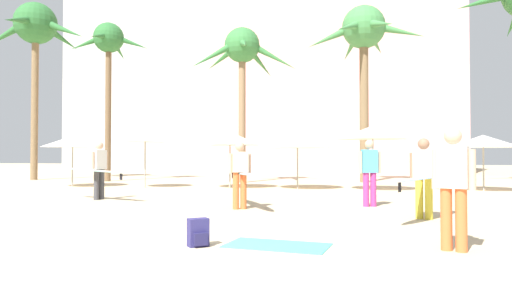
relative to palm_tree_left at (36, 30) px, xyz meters
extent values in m
plane|color=#C6B28C|center=(13.64, -16.86, -8.24)|extent=(120.00, 120.00, 0.00)
cube|color=pink|center=(16.11, 14.76, 0.83)|extent=(18.14, 8.57, 18.14)
cube|color=#A8A8A3|center=(-0.66, 20.40, 3.60)|extent=(15.95, 9.16, 23.67)
cone|color=#2D6B33|center=(23.12, -0.19, 0.21)|extent=(2.77, 0.69, 1.19)
cylinder|color=brown|center=(-0.04, 0.02, -3.91)|extent=(0.37, 0.37, 8.64)
sphere|color=#2D6B33|center=(-0.04, 0.02, 0.41)|extent=(2.28, 2.28, 2.28)
cone|color=#2D6B33|center=(1.79, -0.21, -0.09)|extent=(2.77, 0.84, 1.46)
cone|color=#2D6B33|center=(0.33, 1.87, 0.01)|extent=(1.03, 2.81, 1.27)
cone|color=#2D6B33|center=(-1.76, -0.28, -0.28)|extent=(2.66, 0.94, 1.82)
cone|color=#2D6B33|center=(0.31, -1.83, 0.04)|extent=(1.00, 2.81, 1.23)
cylinder|color=#896B4C|center=(11.72, -0.36, -4.82)|extent=(0.35, 0.35, 6.84)
sphere|color=#387A3D|center=(11.72, -0.36, -1.40)|extent=(1.76, 1.76, 1.76)
cone|color=#387A3D|center=(13.28, -0.26, -2.03)|extent=(2.46, 0.54, 1.61)
cone|color=#387A3D|center=(12.35, 1.09, -1.99)|extent=(1.34, 2.42, 1.54)
cone|color=#387A3D|center=(10.41, 0.67, -1.81)|extent=(2.26, 1.90, 1.19)
cone|color=#387A3D|center=(10.49, -1.30, -2.06)|extent=(2.15, 1.78, 1.66)
cone|color=#387A3D|center=(12.15, -1.99, -1.74)|extent=(1.03, 2.61, 1.06)
cylinder|color=brown|center=(4.63, -0.54, -4.49)|extent=(0.30, 0.30, 7.49)
sphere|color=#2D6B33|center=(4.63, -0.54, -0.75)|extent=(1.56, 1.56, 1.56)
cone|color=#2D6B33|center=(5.83, -0.32, -1.04)|extent=(1.80, 0.66, 0.90)
cone|color=#2D6B33|center=(4.58, 0.64, -1.12)|extent=(0.42, 1.74, 1.06)
cone|color=#2D6B33|center=(3.43, -0.70, -1.05)|extent=(1.79, 0.57, 0.92)
cone|color=#2D6B33|center=(4.73, -1.77, -0.98)|extent=(0.49, 1.80, 0.79)
cylinder|color=brown|center=(17.70, 0.96, -4.33)|extent=(0.44, 0.44, 7.81)
sphere|color=#428447|center=(17.70, 0.96, -0.42)|extent=(2.17, 2.17, 2.17)
cone|color=#428447|center=(19.43, 0.84, -0.76)|extent=(2.54, 0.65, 1.13)
cone|color=#428447|center=(18.34, 2.54, -0.83)|extent=(1.38, 2.49, 1.28)
cone|color=#428447|center=(17.13, 2.50, -1.00)|extent=(1.28, 2.43, 1.57)
cone|color=#428447|center=(16.02, 0.84, -0.91)|extent=(2.49, 0.66, 1.42)
cone|color=#428447|center=(16.93, -0.58, -0.80)|extent=(1.54, 2.45, 1.21)
cone|color=#428447|center=(18.36, -0.64, -0.74)|extent=(1.40, 2.50, 1.11)
cylinder|color=gray|center=(21.87, -3.91, -7.17)|extent=(0.06, 0.06, 2.13)
cone|color=white|center=(21.87, -3.91, -6.35)|extent=(2.67, 2.67, 0.48)
cylinder|color=gray|center=(17.74, -4.43, -6.99)|extent=(0.06, 0.06, 2.50)
cone|color=white|center=(17.74, -4.43, -6.00)|extent=(2.74, 2.74, 0.51)
cylinder|color=gray|center=(8.43, -4.51, -7.10)|extent=(0.06, 0.06, 2.28)
cone|color=beige|center=(8.43, -4.51, -6.14)|extent=(2.01, 2.01, 0.36)
cylinder|color=gray|center=(5.14, -4.58, -7.14)|extent=(0.06, 0.06, 2.18)
cone|color=white|center=(5.14, -4.58, -6.29)|extent=(2.61, 2.61, 0.48)
cylinder|color=gray|center=(12.00, -4.12, -7.07)|extent=(0.06, 0.06, 2.32)
cone|color=beige|center=(12.00, -4.12, -6.18)|extent=(2.61, 2.61, 0.54)
cylinder|color=gray|center=(14.80, -4.10, -7.15)|extent=(0.06, 0.06, 2.16)
cone|color=beige|center=(14.80, -4.10, -6.33)|extent=(2.74, 2.74, 0.51)
cube|color=#4CC6D6|center=(15.54, -15.85, -8.23)|extent=(1.66, 1.10, 0.01)
cube|color=navy|center=(14.38, -16.10, -8.03)|extent=(0.35, 0.32, 0.42)
cube|color=#23214E|center=(14.45, -16.20, -8.11)|extent=(0.20, 0.17, 0.18)
cylinder|color=gold|center=(18.16, -12.38, -7.80)|extent=(0.22, 0.22, 0.88)
cylinder|color=gold|center=(18.34, -12.47, -7.80)|extent=(0.22, 0.22, 0.88)
cube|color=white|center=(18.25, -12.42, -7.06)|extent=(0.46, 0.38, 0.59)
sphere|color=#936B51|center=(18.25, -12.42, -6.63)|extent=(0.32, 0.32, 0.24)
cylinder|color=#936B51|center=(18.03, -12.31, -7.10)|extent=(0.13, 0.13, 0.56)
cylinder|color=#936B51|center=(18.47, -12.54, -7.10)|extent=(0.13, 0.13, 0.56)
ellipsoid|color=#B2B2B7|center=(18.25, -12.72, -7.34)|extent=(1.91, 2.81, 0.10)
ellipsoid|color=#3082CD|center=(18.25, -12.72, -7.34)|extent=(1.94, 2.83, 0.07)
cube|color=black|center=(17.58, -13.79, -7.47)|extent=(0.07, 0.10, 0.18)
cylinder|color=orange|center=(14.07, -11.29, -7.77)|extent=(0.22, 0.22, 0.93)
cylinder|color=orange|center=(13.90, -11.39, -7.77)|extent=(0.22, 0.22, 0.93)
cube|color=beige|center=(13.98, -11.34, -7.04)|extent=(0.46, 0.39, 0.52)
sphere|color=#D1A889|center=(13.98, -11.34, -6.64)|extent=(0.33, 0.33, 0.24)
cylinder|color=#D1A889|center=(14.20, -11.22, -7.08)|extent=(0.14, 0.14, 0.49)
cylinder|color=#D1A889|center=(13.76, -11.46, -7.08)|extent=(0.14, 0.14, 0.49)
ellipsoid|color=#B2B2B7|center=(13.98, -11.04, -7.34)|extent=(1.62, 2.96, 0.09)
ellipsoid|color=#34C4C4|center=(13.98, -11.04, -7.34)|extent=(1.64, 2.98, 0.05)
cube|color=black|center=(13.46, -9.91, -7.45)|extent=(0.06, 0.10, 0.18)
cylinder|color=#3D3D42|center=(9.17, -9.77, -7.77)|extent=(0.21, 0.21, 0.93)
cylinder|color=#3D3D42|center=(9.25, -9.59, -7.77)|extent=(0.21, 0.21, 0.93)
cube|color=white|center=(9.21, -9.68, -7.01)|extent=(0.35, 0.45, 0.59)
sphere|color=#D1A889|center=(9.21, -9.68, -6.58)|extent=(0.31, 0.31, 0.24)
cylinder|color=#D1A889|center=(9.12, -9.91, -7.05)|extent=(0.13, 0.13, 0.56)
cylinder|color=#D1A889|center=(9.30, -9.45, -7.05)|extent=(0.13, 0.13, 0.56)
ellipsoid|color=white|center=(9.21, -9.98, -7.34)|extent=(2.79, 1.29, 0.15)
ellipsoid|color=#18BCBC|center=(9.21, -9.98, -7.34)|extent=(2.81, 1.31, 0.13)
cube|color=black|center=(10.28, -10.38, -7.49)|extent=(0.11, 0.05, 0.18)
cylinder|color=#B7337F|center=(17.16, -10.19, -7.79)|extent=(0.20, 0.20, 0.90)
cylinder|color=#B7337F|center=(17.35, -10.13, -7.79)|extent=(0.20, 0.20, 0.90)
cube|color=#4CB2DB|center=(17.26, -10.16, -7.03)|extent=(0.45, 0.33, 0.61)
sphere|color=#D1A889|center=(17.26, -10.16, -6.58)|extent=(0.30, 0.30, 0.24)
cylinder|color=#D1A889|center=(17.02, -10.23, -7.06)|extent=(0.12, 0.12, 0.58)
cylinder|color=#D1A889|center=(17.50, -10.09, -7.06)|extent=(0.12, 0.12, 0.58)
cylinder|color=orange|center=(18.17, -15.82, -7.79)|extent=(0.21, 0.21, 0.90)
cylinder|color=orange|center=(17.99, -15.74, -7.79)|extent=(0.21, 0.21, 0.90)
cube|color=white|center=(18.08, -15.78, -7.04)|extent=(0.46, 0.37, 0.60)
sphere|color=#D1A889|center=(18.08, -15.78, -6.60)|extent=(0.32, 0.32, 0.24)
cylinder|color=#D1A889|center=(18.31, -15.89, -7.07)|extent=(0.13, 0.13, 0.57)
cylinder|color=#D1A889|center=(17.85, -15.68, -7.07)|extent=(0.13, 0.13, 0.57)
camera|label=1|loc=(16.48, -22.81, -6.86)|focal=32.52mm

